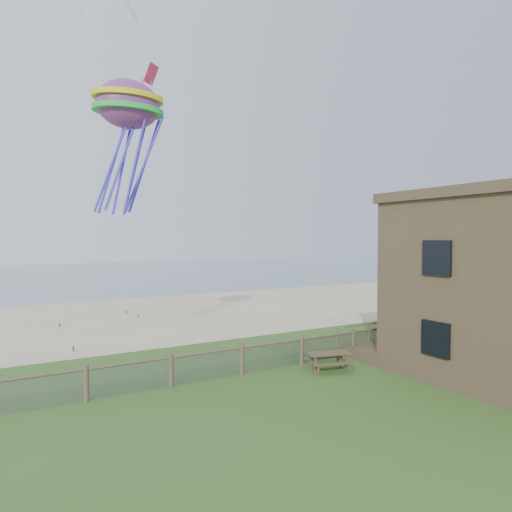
% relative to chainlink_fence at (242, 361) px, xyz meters
% --- Properties ---
extents(ground, '(160.00, 160.00, 0.00)m').
position_rel_chainlink_fence_xyz_m(ground, '(0.00, -6.00, -0.55)').
color(ground, '#345F20').
rests_on(ground, ground).
extents(sand_beach, '(72.00, 20.00, 0.02)m').
position_rel_chainlink_fence_xyz_m(sand_beach, '(0.00, 16.00, -0.55)').
color(sand_beach, tan).
rests_on(sand_beach, ground).
extents(ocean, '(160.00, 68.00, 0.02)m').
position_rel_chainlink_fence_xyz_m(ocean, '(0.00, 60.00, -0.55)').
color(ocean, slate).
rests_on(ocean, ground).
extents(chainlink_fence, '(36.20, 0.20, 1.25)m').
position_rel_chainlink_fence_xyz_m(chainlink_fence, '(0.00, 0.00, 0.00)').
color(chainlink_fence, '#473D28').
rests_on(chainlink_fence, ground).
extents(motel_deck, '(15.00, 2.00, 0.50)m').
position_rel_chainlink_fence_xyz_m(motel_deck, '(13.00, -1.00, -0.30)').
color(motel_deck, brown).
rests_on(motel_deck, ground).
extents(picnic_table, '(2.05, 1.75, 0.74)m').
position_rel_chainlink_fence_xyz_m(picnic_table, '(3.42, -1.31, -0.18)').
color(picnic_table, brown).
rests_on(picnic_table, ground).
extents(octopus_kite, '(3.55, 2.81, 6.55)m').
position_rel_chainlink_fence_xyz_m(octopus_kite, '(-3.23, 4.59, 9.27)').
color(octopus_kite, red).
extents(kite_red, '(2.12, 2.17, 2.87)m').
position_rel_chainlink_fence_xyz_m(kite_red, '(0.01, 11.38, 14.15)').
color(kite_red, '#EE2A57').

